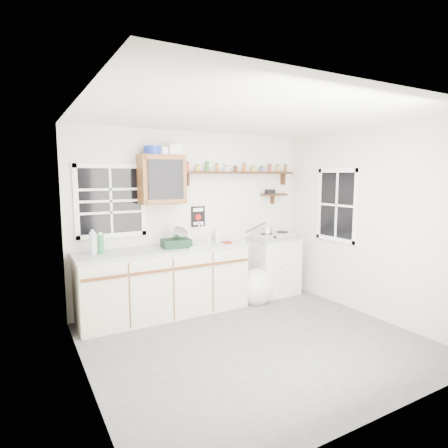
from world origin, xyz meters
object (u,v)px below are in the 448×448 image
at_px(main_cabinet, 165,281).
at_px(upper_cabinet, 162,179).
at_px(hotplate, 274,235).
at_px(dish_rack, 177,241).
at_px(spice_shelf, 239,172).
at_px(right_cabinet, 274,265).

xyz_separation_m(main_cabinet, upper_cabinet, (0.03, 0.14, 1.36)).
bearing_deg(upper_cabinet, hotplate, -4.42).
distance_m(dish_rack, hotplate, 1.66).
relative_size(spice_shelf, hotplate, 3.02).
distance_m(right_cabinet, upper_cabinet, 2.26).
relative_size(right_cabinet, upper_cabinet, 1.40).
bearing_deg(spice_shelf, upper_cabinet, -176.86).
bearing_deg(spice_shelf, main_cabinet, -170.66).
height_order(spice_shelf, hotplate, spice_shelf).
relative_size(upper_cabinet, spice_shelf, 0.34).
xyz_separation_m(spice_shelf, hotplate, (0.53, -0.21, -0.98)).
distance_m(right_cabinet, spice_shelf, 1.58).
height_order(upper_cabinet, hotplate, upper_cabinet).
distance_m(right_cabinet, dish_rack, 1.76).
height_order(right_cabinet, dish_rack, dish_rack).
relative_size(main_cabinet, dish_rack, 5.85).
relative_size(right_cabinet, dish_rack, 2.30).
distance_m(upper_cabinet, hotplate, 2.00).
bearing_deg(dish_rack, upper_cabinet, 133.60).
bearing_deg(upper_cabinet, dish_rack, -52.09).
bearing_deg(main_cabinet, hotplate, 0.17).
xyz_separation_m(main_cabinet, dish_rack, (0.17, -0.03, 0.55)).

